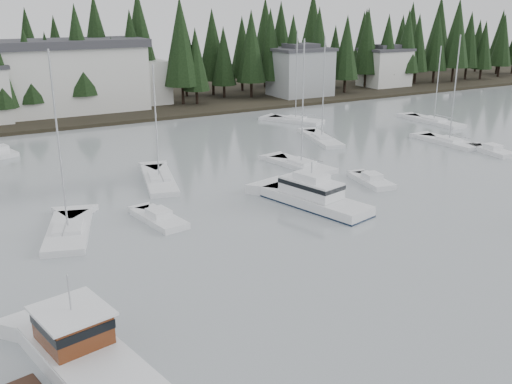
% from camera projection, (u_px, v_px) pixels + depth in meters
% --- Properties ---
extents(far_shore_land, '(240.00, 54.00, 1.00)m').
position_uv_depth(far_shore_land, '(77.00, 99.00, 103.94)').
color(far_shore_land, black).
rests_on(far_shore_land, ground).
extents(conifer_treeline, '(200.00, 22.00, 20.00)m').
position_uv_depth(conifer_treeline, '(93.00, 108.00, 94.87)').
color(conifer_treeline, black).
rests_on(conifer_treeline, ground).
extents(house_east_a, '(10.60, 8.48, 9.25)m').
position_uv_depth(house_east_a, '(300.00, 71.00, 103.64)').
color(house_east_a, '#999EA0').
rests_on(house_east_a, ground).
extents(house_east_b, '(9.54, 7.42, 8.25)m').
position_uv_depth(house_east_b, '(385.00, 66.00, 115.79)').
color(house_east_b, silver).
rests_on(house_east_b, ground).
extents(harbor_inn, '(29.50, 11.50, 10.90)m').
position_uv_depth(harbor_inn, '(77.00, 76.00, 88.65)').
color(harbor_inn, silver).
rests_on(harbor_inn, ground).
extents(lobster_boat_brown, '(6.57, 10.82, 5.11)m').
position_uv_depth(lobster_boat_brown, '(87.00, 362.00, 26.52)').
color(lobster_boat_brown, white).
rests_on(lobster_boat_brown, ground).
extents(cabin_cruiser_center, '(5.56, 10.73, 4.41)m').
position_uv_depth(cabin_cruiser_center, '(314.00, 198.00, 48.70)').
color(cabin_cruiser_center, white).
rests_on(cabin_cruiser_center, ground).
extents(sailboat_0, '(4.87, 9.80, 13.30)m').
position_uv_depth(sailboat_0, '(322.00, 140.00, 72.17)').
color(sailboat_0, white).
rests_on(sailboat_0, ground).
extents(sailboat_1, '(2.91, 10.04, 11.46)m').
position_uv_depth(sailboat_1, '(434.00, 123.00, 82.97)').
color(sailboat_1, white).
rests_on(sailboat_1, ground).
extents(sailboat_2, '(6.53, 8.64, 13.50)m').
position_uv_depth(sailboat_2, '(295.00, 121.00, 83.68)').
color(sailboat_2, white).
rests_on(sailboat_2, ground).
extents(sailboat_3, '(2.83, 8.25, 13.61)m').
position_uv_depth(sailboat_3, '(449.00, 143.00, 70.54)').
color(sailboat_3, white).
rests_on(sailboat_3, ground).
extents(sailboat_4, '(4.05, 8.54, 13.76)m').
position_uv_depth(sailboat_4, '(301.00, 166.00, 60.43)').
color(sailboat_4, white).
rests_on(sailboat_4, ground).
extents(sailboat_5, '(4.95, 10.20, 11.86)m').
position_uv_depth(sailboat_5, '(159.00, 182.00, 55.31)').
color(sailboat_5, white).
rests_on(sailboat_5, ground).
extents(sailboat_9, '(5.35, 8.77, 14.13)m').
position_uv_depth(sailboat_9, '(69.00, 234.00, 42.70)').
color(sailboat_9, white).
rests_on(sailboat_9, ground).
extents(runabout_1, '(3.04, 5.60, 1.42)m').
position_uv_depth(runabout_1, '(372.00, 182.00, 54.95)').
color(runabout_1, white).
rests_on(runabout_1, ground).
extents(runabout_2, '(2.95, 5.76, 1.42)m').
position_uv_depth(runabout_2, '(492.00, 152.00, 66.20)').
color(runabout_2, white).
rests_on(runabout_2, ground).
extents(runabout_3, '(3.48, 5.50, 1.42)m').
position_uv_depth(runabout_3, '(1.00, 153.00, 65.64)').
color(runabout_3, white).
rests_on(runabout_3, ground).
extents(runabout_4, '(3.07, 6.08, 1.42)m').
position_uv_depth(runabout_4, '(159.00, 220.00, 45.28)').
color(runabout_4, white).
rests_on(runabout_4, ground).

